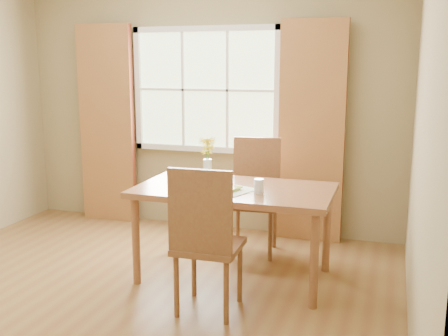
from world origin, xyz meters
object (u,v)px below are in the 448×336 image
Objects in this scene: chair_far at (255,190)px; croissant_sandwich at (223,180)px; chair_near at (205,236)px; water_glass at (259,187)px; flower_vase at (208,153)px; dining_table at (234,197)px.

croissant_sandwich is (-0.06, -0.80, 0.26)m from chair_far.
water_glass is (0.24, 0.58, 0.24)m from chair_near.
flower_vase is at bearing 111.46° from croissant_sandwich.
dining_table is 0.72m from chair_near.
croissant_sandwich is (-0.07, 0.63, 0.26)m from chair_near.
chair_near is 6.24× the size of croissant_sandwich.
chair_near is 1.06m from flower_vase.
chair_far is at bearing 90.59° from dining_table.
chair_near is at bearing -71.42° from flower_vase.
croissant_sandwich reaches higher than dining_table.
dining_table is 0.48m from flower_vase.
water_glass is at bearing -26.29° from croissant_sandwich.
flower_vase is at bearing 148.47° from water_glass.
flower_vase is (-0.30, -0.51, 0.42)m from chair_far.
croissant_sandwich reaches higher than water_glass.
dining_table is at bearing 151.38° from water_glass.
croissant_sandwich is at bearing -50.66° from flower_vase.
croissant_sandwich is at bearing -129.23° from dining_table.
water_glass is (0.31, -0.05, -0.02)m from croissant_sandwich.
chair_far is 0.84m from croissant_sandwich.
chair_far reaches higher than croissant_sandwich.
flower_vase reaches higher than chair_far.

